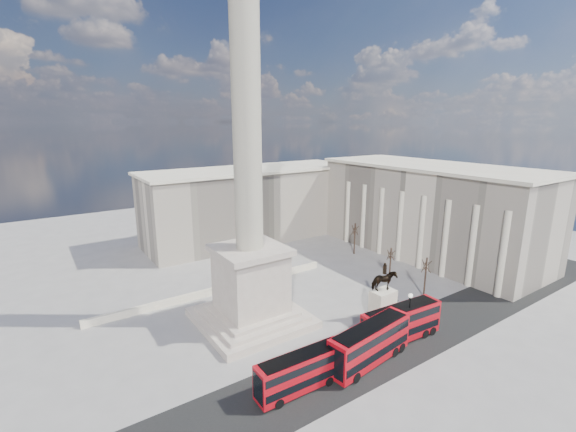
% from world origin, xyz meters
% --- Properties ---
extents(ground, '(180.00, 180.00, 0.00)m').
position_xyz_m(ground, '(0.00, 0.00, 0.00)').
color(ground, gray).
rests_on(ground, ground).
extents(asphalt_road, '(120.00, 9.00, 0.01)m').
position_xyz_m(asphalt_road, '(5.00, -10.00, 0.00)').
color(asphalt_road, black).
rests_on(asphalt_road, ground).
extents(nelsons_column, '(14.00, 14.00, 49.85)m').
position_xyz_m(nelsons_column, '(0.00, 5.00, 12.92)').
color(nelsons_column, beige).
rests_on(nelsons_column, ground).
extents(balustrade_wall, '(40.00, 0.60, 1.10)m').
position_xyz_m(balustrade_wall, '(0.00, 16.00, 0.55)').
color(balustrade_wall, beige).
rests_on(balustrade_wall, ground).
extents(building_east, '(19.00, 46.00, 18.60)m').
position_xyz_m(building_east, '(45.00, 10.00, 9.32)').
color(building_east, beige).
rests_on(building_east, ground).
extents(building_northeast, '(51.00, 17.00, 16.60)m').
position_xyz_m(building_northeast, '(20.00, 40.00, 8.32)').
color(building_northeast, beige).
rests_on(building_northeast, ground).
extents(red_bus_a, '(10.08, 2.62, 4.07)m').
position_xyz_m(red_bus_a, '(-2.51, -10.30, 2.13)').
color(red_bus_a, '#B00912').
rests_on(red_bus_a, ground).
extents(red_bus_b, '(11.89, 4.07, 4.72)m').
position_xyz_m(red_bus_b, '(6.65, -10.96, 2.48)').
color(red_bus_b, '#B00912').
rests_on(red_bus_b, ground).
extents(red_bus_c, '(11.49, 3.39, 4.60)m').
position_xyz_m(red_bus_c, '(13.32, -9.82, 2.41)').
color(red_bus_c, '#B00912').
rests_on(red_bus_c, ground).
extents(victorian_lamp, '(0.56, 0.56, 6.49)m').
position_xyz_m(victorian_lamp, '(13.87, -10.42, 3.82)').
color(victorian_lamp, black).
rests_on(victorian_lamp, ground).
extents(equestrian_statue, '(4.14, 3.11, 8.59)m').
position_xyz_m(equestrian_statue, '(15.00, -5.12, 3.00)').
color(equestrian_statue, beige).
rests_on(equestrian_statue, ground).
extents(bare_tree_near, '(1.57, 1.57, 6.87)m').
position_xyz_m(bare_tree_near, '(26.32, -3.52, 5.41)').
color(bare_tree_near, '#332319').
rests_on(bare_tree_near, ground).
extents(bare_tree_mid, '(1.62, 1.62, 6.14)m').
position_xyz_m(bare_tree_mid, '(27.02, 4.16, 4.83)').
color(bare_tree_mid, '#332319').
rests_on(bare_tree_mid, ground).
extents(bare_tree_far, '(1.70, 1.70, 6.93)m').
position_xyz_m(bare_tree_far, '(31.46, 17.70, 5.46)').
color(bare_tree_far, '#332319').
rests_on(bare_tree_far, ground).
extents(pedestrian_walking, '(0.74, 0.67, 1.70)m').
position_xyz_m(pedestrian_walking, '(20.11, -3.46, 0.85)').
color(pedestrian_walking, '#222327').
rests_on(pedestrian_walking, ground).
extents(pedestrian_standing, '(0.81, 0.64, 1.63)m').
position_xyz_m(pedestrian_standing, '(22.50, -6.50, 0.81)').
color(pedestrian_standing, '#222327').
rests_on(pedestrian_standing, ground).
extents(pedestrian_crossing, '(0.92, 1.15, 1.82)m').
position_xyz_m(pedestrian_crossing, '(17.24, -6.08, 0.91)').
color(pedestrian_crossing, '#222327').
rests_on(pedestrian_crossing, ground).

